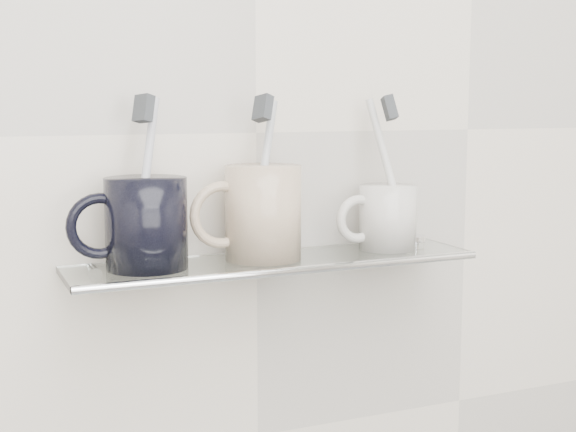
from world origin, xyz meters
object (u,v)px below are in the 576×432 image
shelf_glass (275,262)px  mug_center (263,212)px  mug_left (146,223)px  mug_right (388,217)px

shelf_glass → mug_center: mug_center is taller
mug_center → mug_left: bearing=-171.8°
shelf_glass → mug_left: (-0.16, 0.00, 0.06)m
shelf_glass → mug_right: size_ratio=6.05×
shelf_glass → mug_center: bearing=159.4°
mug_right → mug_center: bearing=168.7°
shelf_glass → mug_center: 0.06m
shelf_glass → mug_right: bearing=1.8°
mug_left → mug_right: mug_left is taller
mug_center → mug_right: mug_center is taller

